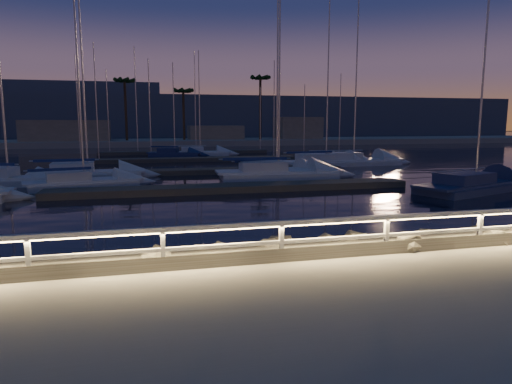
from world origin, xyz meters
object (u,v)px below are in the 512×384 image
sailboat_h (324,162)px  sailboat_c (275,172)px  sailboat_k (199,152)px  sailboat_e (6,179)px  sailboat_b (81,182)px  sailboat_g (274,171)px  sailboat_l (351,160)px  sailboat_d (473,184)px  sailboat_f (85,173)px  guard_rail (351,227)px  sailboat_n (174,153)px

sailboat_h → sailboat_c: bearing=-135.3°
sailboat_k → sailboat_e: bearing=-118.3°
sailboat_b → sailboat_g: size_ratio=0.89×
sailboat_l → sailboat_e: bearing=-163.3°
sailboat_e → sailboat_l: 29.71m
sailboat_g → sailboat_l: bearing=22.5°
sailboat_c → sailboat_d: bearing=-39.1°
sailboat_g → sailboat_l: (9.97, 7.39, 0.03)m
sailboat_f → sailboat_h: size_ratio=0.90×
sailboat_f → sailboat_l: 24.57m
sailboat_d → sailboat_f: 26.43m
guard_rail → sailboat_n: bearing=92.1°
sailboat_h → sailboat_n: sailboat_h is taller
sailboat_e → sailboat_k: bearing=70.0°
sailboat_n → sailboat_e: bearing=-98.4°
sailboat_d → sailboat_n: size_ratio=1.36×
sailboat_b → sailboat_l: sailboat_l is taller
sailboat_b → sailboat_h: (20.58, 10.01, 0.02)m
sailboat_c → sailboat_h: size_ratio=1.03×
sailboat_b → sailboat_f: bearing=79.6°
sailboat_c → sailboat_f: bearing=171.1°
sailboat_c → sailboat_f: (-13.70, 3.04, -0.02)m
sailboat_k → sailboat_n: 3.24m
sailboat_e → sailboat_h: bearing=29.2°
sailboat_f → sailboat_g: sailboat_f is taller
sailboat_k → sailboat_b: bearing=-107.2°
sailboat_f → sailboat_h: 21.50m
sailboat_h → sailboat_d: bearing=-85.2°
sailboat_k → sailboat_l: bearing=-47.2°
guard_rail → sailboat_e: 26.30m
sailboat_d → sailboat_k: sailboat_d is taller
sailboat_b → sailboat_n: bearing=59.9°
sailboat_e → sailboat_k: (15.69, 24.29, -0.04)m
sailboat_b → sailboat_h: bearing=11.9°
guard_rail → sailboat_b: bearing=115.2°
sailboat_c → sailboat_h: bearing=52.1°
guard_rail → sailboat_c: 21.86m
sailboat_d → sailboat_h: 17.37m
sailboat_l → sailboat_k: bearing=129.6°
sailboat_b → sailboat_h: 22.88m
sailboat_b → sailboat_l: 25.84m
sailboat_e → sailboat_f: 5.26m
sailboat_e → sailboat_g: (18.67, 0.52, -0.02)m
sailboat_c → sailboat_n: 24.95m
sailboat_f → sailboat_c: bearing=-15.9°
guard_rail → sailboat_f: (-9.52, 24.47, -0.92)m
sailboat_c → sailboat_l: bearing=43.5°
sailboat_d → sailboat_l: bearing=69.4°
guard_rail → sailboat_n: size_ratio=3.92×
sailboat_d → sailboat_f: size_ratio=1.11×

